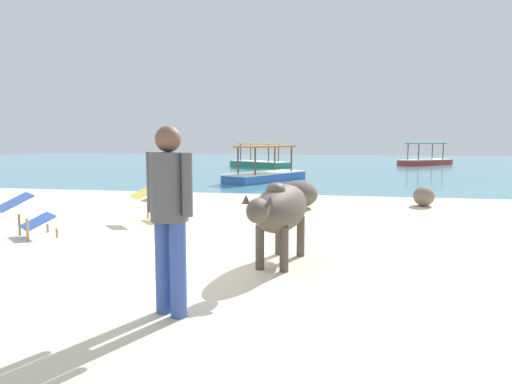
{
  "coord_description": "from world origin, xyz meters",
  "views": [
    {
      "loc": [
        2.1,
        -5.76,
        1.55
      ],
      "look_at": [
        0.39,
        3.0,
        0.55
      ],
      "focal_mm": 33.39,
      "sensor_mm": 36.0,
      "label": 1
    }
  ],
  "objects_px": {
    "boat_red": "(425,160)",
    "boat_blue": "(266,174)",
    "person_standing": "(169,206)",
    "boat_green": "(259,162)",
    "deck_chair_far": "(155,200)",
    "deck_chair_near": "(26,213)",
    "cow": "(280,209)"
  },
  "relations": [
    {
      "from": "deck_chair_far",
      "to": "boat_blue",
      "type": "relative_size",
      "value": 0.24
    },
    {
      "from": "deck_chair_far",
      "to": "boat_blue",
      "type": "bearing_deg",
      "value": 45.71
    },
    {
      "from": "person_standing",
      "to": "boat_green",
      "type": "xyz_separation_m",
      "value": [
        -3.31,
        21.77,
        -0.7
      ]
    },
    {
      "from": "cow",
      "to": "boat_green",
      "type": "xyz_separation_m",
      "value": [
        -4.0,
        19.91,
        -0.42
      ]
    },
    {
      "from": "deck_chair_near",
      "to": "boat_green",
      "type": "distance_m",
      "value": 19.17
    },
    {
      "from": "deck_chair_near",
      "to": "boat_red",
      "type": "bearing_deg",
      "value": 19.14
    },
    {
      "from": "deck_chair_far",
      "to": "boat_blue",
      "type": "xyz_separation_m",
      "value": [
        0.54,
        8.79,
        -0.13
      ]
    },
    {
      "from": "deck_chair_near",
      "to": "deck_chair_far",
      "type": "distance_m",
      "value": 2.22
    },
    {
      "from": "deck_chair_far",
      "to": "boat_green",
      "type": "relative_size",
      "value": 0.25
    },
    {
      "from": "person_standing",
      "to": "cow",
      "type": "bearing_deg",
      "value": -175.52
    },
    {
      "from": "boat_blue",
      "to": "cow",
      "type": "bearing_deg",
      "value": 38.4
    },
    {
      "from": "boat_green",
      "to": "boat_blue",
      "type": "xyz_separation_m",
      "value": [
        1.85,
        -8.59,
        0.0
      ]
    },
    {
      "from": "boat_red",
      "to": "boat_blue",
      "type": "distance_m",
      "value": 14.61
    },
    {
      "from": "boat_green",
      "to": "boat_blue",
      "type": "distance_m",
      "value": 8.79
    },
    {
      "from": "deck_chair_near",
      "to": "boat_red",
      "type": "distance_m",
      "value": 24.95
    },
    {
      "from": "boat_red",
      "to": "boat_blue",
      "type": "relative_size",
      "value": 0.92
    },
    {
      "from": "deck_chair_far",
      "to": "boat_green",
      "type": "distance_m",
      "value": 17.44
    },
    {
      "from": "deck_chair_near",
      "to": "boat_green",
      "type": "height_order",
      "value": "boat_green"
    },
    {
      "from": "deck_chair_near",
      "to": "person_standing",
      "type": "xyz_separation_m",
      "value": [
        3.33,
        -2.6,
        0.56
      ]
    },
    {
      "from": "deck_chair_far",
      "to": "boat_green",
      "type": "bearing_deg",
      "value": 53.53
    },
    {
      "from": "boat_green",
      "to": "boat_red",
      "type": "xyz_separation_m",
      "value": [
        9.25,
        4.0,
        0.0
      ]
    },
    {
      "from": "cow",
      "to": "boat_blue",
      "type": "bearing_deg",
      "value": -161.01
    },
    {
      "from": "boat_blue",
      "to": "boat_green",
      "type": "bearing_deg",
      "value": -140.21
    },
    {
      "from": "deck_chair_near",
      "to": "boat_green",
      "type": "relative_size",
      "value": 0.25
    },
    {
      "from": "deck_chair_far",
      "to": "deck_chair_near",
      "type": "bearing_deg",
      "value": -167.49
    },
    {
      "from": "boat_green",
      "to": "boat_red",
      "type": "height_order",
      "value": "same"
    },
    {
      "from": "deck_chair_far",
      "to": "boat_green",
      "type": "height_order",
      "value": "boat_green"
    },
    {
      "from": "person_standing",
      "to": "boat_blue",
      "type": "height_order",
      "value": "person_standing"
    },
    {
      "from": "boat_green",
      "to": "deck_chair_near",
      "type": "bearing_deg",
      "value": 124.51
    },
    {
      "from": "cow",
      "to": "person_standing",
      "type": "xyz_separation_m",
      "value": [
        -0.68,
        -1.86,
        0.28
      ]
    },
    {
      "from": "person_standing",
      "to": "boat_green",
      "type": "height_order",
      "value": "person_standing"
    },
    {
      "from": "deck_chair_near",
      "to": "person_standing",
      "type": "distance_m",
      "value": 4.26
    }
  ]
}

